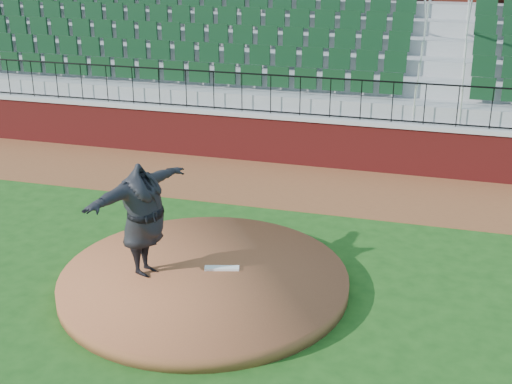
{
  "coord_description": "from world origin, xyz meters",
  "views": [
    {
      "loc": [
        3.18,
        -9.78,
        5.88
      ],
      "look_at": [
        0.0,
        1.5,
        1.3
      ],
      "focal_mm": 48.27,
      "sensor_mm": 36.0,
      "label": 1
    }
  ],
  "objects": [
    {
      "name": "concourse_wall",
      "position": [
        0.0,
        12.52,
        2.75
      ],
      "size": [
        34.0,
        0.5,
        5.5
      ],
      "primitive_type": "cube",
      "color": "maroon",
      "rests_on": "ground"
    },
    {
      "name": "warning_track",
      "position": [
        0.0,
        5.4,
        0.01
      ],
      "size": [
        34.0,
        3.2,
        0.01
      ],
      "primitive_type": "cube",
      "color": "brown",
      "rests_on": "ground"
    },
    {
      "name": "seating_stands",
      "position": [
        0.0,
        9.72,
        2.3
      ],
      "size": [
        34.0,
        5.1,
        4.6
      ],
      "primitive_type": null,
      "color": "gray",
      "rests_on": "ground"
    },
    {
      "name": "wall_railing",
      "position": [
        0.0,
        7.0,
        1.8
      ],
      "size": [
        34.0,
        0.05,
        1.0
      ],
      "primitive_type": null,
      "color": "black",
      "rests_on": "wall_cap"
    },
    {
      "name": "wall_cap",
      "position": [
        0.0,
        7.0,
        1.25
      ],
      "size": [
        34.0,
        0.45,
        0.1
      ],
      "primitive_type": "cube",
      "color": "#B7B7B7",
      "rests_on": "field_wall"
    },
    {
      "name": "pitching_rubber",
      "position": [
        -0.3,
        0.36,
        0.27
      ],
      "size": [
        0.62,
        0.31,
        0.04
      ],
      "primitive_type": "cube",
      "rotation": [
        0.0,
        0.0,
        0.27
      ],
      "color": "white",
      "rests_on": "pitchers_mound"
    },
    {
      "name": "pitcher",
      "position": [
        -1.51,
        -0.13,
        1.25
      ],
      "size": [
        1.32,
        2.54,
        2.0
      ],
      "primitive_type": "imported",
      "rotation": [
        0.0,
        0.0,
        1.29
      ],
      "color": "black",
      "rests_on": "pitchers_mound"
    },
    {
      "name": "ground",
      "position": [
        0.0,
        0.0,
        0.0
      ],
      "size": [
        90.0,
        90.0,
        0.0
      ],
      "primitive_type": "plane",
      "color": "#1A4B15",
      "rests_on": "ground"
    },
    {
      "name": "pitchers_mound",
      "position": [
        -0.54,
        0.1,
        0.12
      ],
      "size": [
        4.97,
        4.97,
        0.25
      ],
      "primitive_type": "cylinder",
      "color": "brown",
      "rests_on": "ground"
    },
    {
      "name": "field_wall",
      "position": [
        0.0,
        7.0,
        0.6
      ],
      "size": [
        34.0,
        0.35,
        1.2
      ],
      "primitive_type": "cube",
      "color": "maroon",
      "rests_on": "ground"
    }
  ]
}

